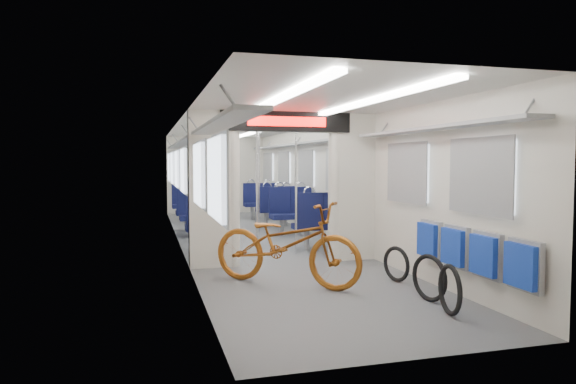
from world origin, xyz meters
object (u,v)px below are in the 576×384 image
at_px(stanchion_far_left, 230,180).
at_px(seat_bay_near_right, 305,213).
at_px(stanchion_near_right, 296,186).
at_px(bicycle, 286,243).
at_px(seat_bay_far_left, 193,202).
at_px(stanchion_near_left, 257,186).
at_px(bike_hoop_c, 396,266).
at_px(stanchion_far_right, 259,180).
at_px(bike_hoop_b, 429,280).
at_px(seat_bay_far_right, 268,202).
at_px(seat_bay_near_left, 207,214).
at_px(bike_hoop_a, 450,292).
at_px(flip_bench, 470,251).

bearing_deg(stanchion_far_left, seat_bay_near_right, -53.60).
distance_m(seat_bay_near_right, stanchion_near_right, 1.54).
xyz_separation_m(bicycle, seat_bay_far_left, (-0.57, 6.49, 0.03)).
height_order(stanchion_near_left, stanchion_far_left, same).
bearing_deg(stanchion_near_left, seat_bay_near_right, 47.06).
xyz_separation_m(bike_hoop_c, seat_bay_far_left, (-1.99, 6.71, 0.35)).
bearing_deg(stanchion_far_right, bike_hoop_b, -84.15).
relative_size(bike_hoop_b, seat_bay_near_right, 0.24).
bearing_deg(seat_bay_far_left, seat_bay_far_right, 1.51).
xyz_separation_m(bicycle, seat_bay_near_left, (-0.57, 3.68, 0.02)).
height_order(bicycle, seat_bay_near_left, seat_bay_near_left).
distance_m(seat_bay_near_left, stanchion_far_right, 1.87).
relative_size(bicycle, bike_hoop_b, 3.79).
relative_size(seat_bay_far_left, stanchion_far_left, 0.96).
relative_size(seat_bay_near_right, seat_bay_far_left, 0.99).
height_order(bike_hoop_a, seat_bay_near_left, seat_bay_near_left).
bearing_deg(bike_hoop_a, bicycle, 126.88).
xyz_separation_m(flip_bench, bike_hoop_b, (-0.38, 0.18, -0.34)).
xyz_separation_m(bike_hoop_b, seat_bay_far_left, (-1.91, 7.65, 0.32)).
bearing_deg(bike_hoop_c, seat_bay_near_left, 117.06).
bearing_deg(bike_hoop_a, stanchion_far_left, 99.92).
relative_size(bike_hoop_c, stanchion_far_left, 0.20).
bearing_deg(stanchion_far_left, bike_hoop_c, -75.72).
relative_size(seat_bay_near_right, stanchion_far_right, 0.94).
height_order(seat_bay_near_right, stanchion_far_right, stanchion_far_right).
xyz_separation_m(flip_bench, stanchion_near_left, (-1.65, 3.38, 0.57)).
bearing_deg(flip_bench, stanchion_far_left, 104.38).
xyz_separation_m(bicycle, stanchion_near_right, (0.73, 2.05, 0.62)).
bearing_deg(stanchion_near_left, stanchion_far_right, 77.28).
distance_m(stanchion_near_left, stanchion_near_right, 0.67).
height_order(bike_hoop_a, stanchion_far_right, stanchion_far_right).
bearing_deg(flip_bench, stanchion_near_left, 116.01).
relative_size(bike_hoop_a, bike_hoop_b, 0.99).
height_order(bike_hoop_a, stanchion_near_right, stanchion_near_right).
bearing_deg(seat_bay_near_right, seat_bay_far_right, 90.00).
xyz_separation_m(bike_hoop_a, stanchion_far_right, (-0.55, 6.57, 0.91)).
bearing_deg(seat_bay_near_left, bike_hoop_b, -68.52).
relative_size(stanchion_near_left, stanchion_near_right, 1.00).
bearing_deg(stanchion_far_right, flip_bench, -80.85).
height_order(bicycle, seat_bay_far_left, seat_bay_far_left).
height_order(seat_bay_near_left, stanchion_near_right, stanchion_near_right).
distance_m(seat_bay_near_right, seat_bay_far_left, 3.65).
bearing_deg(seat_bay_far_right, flip_bench, -86.96).
distance_m(seat_bay_far_right, stanchion_near_right, 4.56).
bearing_deg(seat_bay_near_right, stanchion_near_right, -113.27).
bearing_deg(bicycle, seat_bay_far_left, 46.25).
distance_m(flip_bench, stanchion_near_left, 3.80).
bearing_deg(stanchion_far_left, bike_hoop_b, -78.61).
height_order(bicycle, bike_hoop_b, bicycle).
height_order(seat_bay_near_left, seat_bay_far_right, seat_bay_near_left).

